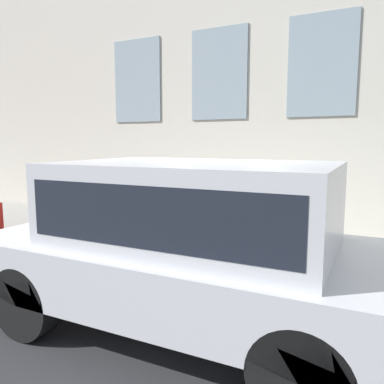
# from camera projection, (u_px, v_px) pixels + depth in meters

# --- Properties ---
(ground_plane) EXTENTS (80.00, 80.00, 0.00)m
(ground_plane) POSITION_uv_depth(u_px,v_px,m) (206.00, 279.00, 5.28)
(ground_plane) COLOR #2D2D30
(sidewalk) EXTENTS (2.99, 60.00, 0.15)m
(sidewalk) POSITION_uv_depth(u_px,v_px,m) (240.00, 247.00, 6.61)
(sidewalk) COLOR #9E9B93
(sidewalk) RESTS_ON ground_plane
(building_facade) EXTENTS (0.33, 40.00, 7.08)m
(building_facade) POSITION_uv_depth(u_px,v_px,m) (270.00, 62.00, 7.62)
(building_facade) COLOR beige
(building_facade) RESTS_ON ground_plane
(fire_hydrant) EXTENTS (0.32, 0.44, 0.74)m
(fire_hydrant) POSITION_uv_depth(u_px,v_px,m) (204.00, 233.00, 5.74)
(fire_hydrant) COLOR gold
(fire_hydrant) RESTS_ON sidewalk
(person) EXTENTS (0.29, 0.19, 1.21)m
(person) POSITION_uv_depth(u_px,v_px,m) (181.00, 203.00, 6.40)
(person) COLOR #726651
(person) RESTS_ON sidewalk
(parked_truck_silver_near) EXTENTS (1.97, 4.24, 1.72)m
(parked_truck_silver_near) POSITION_uv_depth(u_px,v_px,m) (191.00, 235.00, 3.75)
(parked_truck_silver_near) COLOR black
(parked_truck_silver_near) RESTS_ON ground_plane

